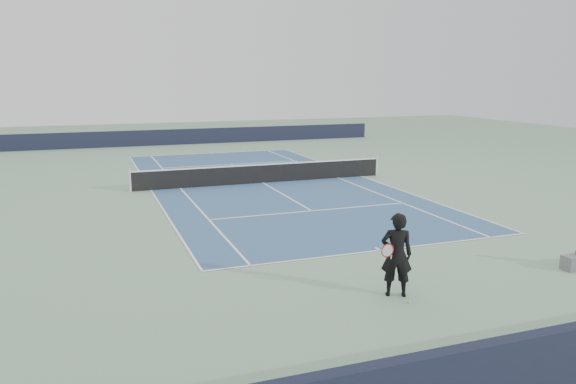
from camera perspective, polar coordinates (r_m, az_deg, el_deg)
name	(u,v)px	position (r m, az deg, el deg)	size (l,w,h in m)	color
ground	(263,183)	(28.05, -2.57, 0.92)	(80.00, 80.00, 0.00)	gray
court_surface	(263,183)	(28.05, -2.57, 0.93)	(10.97, 23.77, 0.01)	#34537B
tennis_net	(263,173)	(27.96, -2.58, 1.94)	(12.90, 0.10, 1.07)	silver
windscreen_far	(195,136)	(45.19, -9.45, 5.61)	(30.00, 0.25, 1.20)	black
tennis_player	(397,255)	(13.72, 10.97, -6.27)	(0.94, 0.82, 2.06)	black
tennis_ball	(409,302)	(13.67, 12.15, -10.85)	(0.06, 0.06, 0.06)	#B9DD2D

